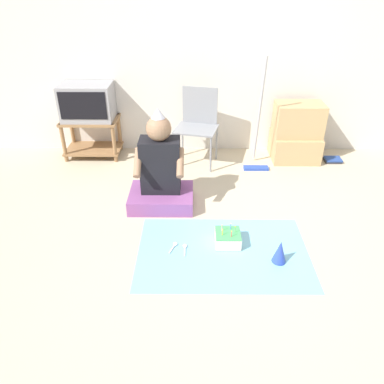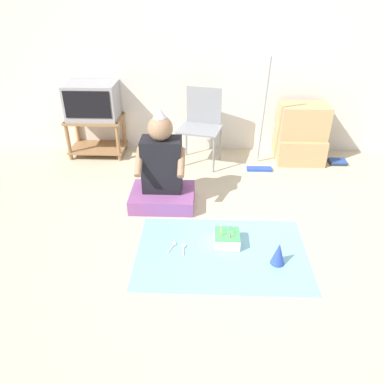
{
  "view_description": "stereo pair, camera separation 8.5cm",
  "coord_description": "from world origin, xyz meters",
  "px_view_note": "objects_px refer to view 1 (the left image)",
  "views": [
    {
      "loc": [
        -0.35,
        -2.17,
        1.95
      ],
      "look_at": [
        -0.37,
        0.54,
        0.35
      ],
      "focal_mm": 35.0,
      "sensor_mm": 36.0,
      "label": 1
    },
    {
      "loc": [
        -0.26,
        -2.16,
        1.95
      ],
      "look_at": [
        -0.37,
        0.54,
        0.35
      ],
      "focal_mm": 35.0,
      "sensor_mm": 36.0,
      "label": 2
    }
  ],
  "objects_px": {
    "folding_chair": "(198,121)",
    "cardboard_box_stack": "(296,134)",
    "book_pile": "(333,160)",
    "birthday_cake": "(228,238)",
    "party_hat_blue": "(280,252)",
    "dust_mop": "(258,137)",
    "tv": "(87,102)",
    "person_seated": "(161,174)"
  },
  "relations": [
    {
      "from": "cardboard_box_stack",
      "to": "dust_mop",
      "type": "bearing_deg",
      "value": -153.2
    },
    {
      "from": "tv",
      "to": "person_seated",
      "type": "distance_m",
      "value": 1.47
    },
    {
      "from": "dust_mop",
      "to": "book_pile",
      "type": "relative_size",
      "value": 6.41
    },
    {
      "from": "folding_chair",
      "to": "cardboard_box_stack",
      "type": "height_order",
      "value": "folding_chair"
    },
    {
      "from": "dust_mop",
      "to": "birthday_cake",
      "type": "xyz_separation_m",
      "value": [
        -0.43,
        -1.42,
        -0.31
      ]
    },
    {
      "from": "tv",
      "to": "cardboard_box_stack",
      "type": "xyz_separation_m",
      "value": [
        2.42,
        -0.06,
        -0.36
      ]
    },
    {
      "from": "tv",
      "to": "dust_mop",
      "type": "bearing_deg",
      "value": -9.07
    },
    {
      "from": "tv",
      "to": "book_pile",
      "type": "bearing_deg",
      "value": -3.29
    },
    {
      "from": "folding_chair",
      "to": "book_pile",
      "type": "height_order",
      "value": "folding_chair"
    },
    {
      "from": "birthday_cake",
      "to": "party_hat_blue",
      "type": "bearing_deg",
      "value": -30.21
    },
    {
      "from": "cardboard_box_stack",
      "to": "book_pile",
      "type": "height_order",
      "value": "cardboard_box_stack"
    },
    {
      "from": "tv",
      "to": "person_seated",
      "type": "xyz_separation_m",
      "value": [
        0.91,
        -1.1,
        -0.35
      ]
    },
    {
      "from": "cardboard_box_stack",
      "to": "party_hat_blue",
      "type": "distance_m",
      "value": 1.98
    },
    {
      "from": "book_pile",
      "to": "birthday_cake",
      "type": "distance_m",
      "value": 2.08
    },
    {
      "from": "tv",
      "to": "party_hat_blue",
      "type": "relative_size",
      "value": 3.06
    },
    {
      "from": "cardboard_box_stack",
      "to": "book_pile",
      "type": "bearing_deg",
      "value": -13.17
    },
    {
      "from": "person_seated",
      "to": "party_hat_blue",
      "type": "distance_m",
      "value": 1.32
    },
    {
      "from": "tv",
      "to": "folding_chair",
      "type": "bearing_deg",
      "value": -6.25
    },
    {
      "from": "folding_chair",
      "to": "birthday_cake",
      "type": "relative_size",
      "value": 4.1
    },
    {
      "from": "birthday_cake",
      "to": "person_seated",
      "type": "bearing_deg",
      "value": 133.16
    },
    {
      "from": "cardboard_box_stack",
      "to": "dust_mop",
      "type": "xyz_separation_m",
      "value": [
        -0.49,
        -0.25,
        0.05
      ]
    },
    {
      "from": "tv",
      "to": "cardboard_box_stack",
      "type": "relative_size",
      "value": 0.86
    },
    {
      "from": "tv",
      "to": "party_hat_blue",
      "type": "height_order",
      "value": "tv"
    },
    {
      "from": "person_seated",
      "to": "party_hat_blue",
      "type": "relative_size",
      "value": 5.01
    },
    {
      "from": "party_hat_blue",
      "to": "person_seated",
      "type": "bearing_deg",
      "value": 138.75
    },
    {
      "from": "book_pile",
      "to": "party_hat_blue",
      "type": "relative_size",
      "value": 1.03
    },
    {
      "from": "cardboard_box_stack",
      "to": "dust_mop",
      "type": "distance_m",
      "value": 0.55
    },
    {
      "from": "book_pile",
      "to": "birthday_cake",
      "type": "relative_size",
      "value": 0.94
    },
    {
      "from": "birthday_cake",
      "to": "folding_chair",
      "type": "bearing_deg",
      "value": 98.63
    },
    {
      "from": "folding_chair",
      "to": "birthday_cake",
      "type": "distance_m",
      "value": 1.67
    },
    {
      "from": "cardboard_box_stack",
      "to": "birthday_cake",
      "type": "distance_m",
      "value": 1.92
    },
    {
      "from": "person_seated",
      "to": "party_hat_blue",
      "type": "bearing_deg",
      "value": -41.25
    },
    {
      "from": "dust_mop",
      "to": "party_hat_blue",
      "type": "height_order",
      "value": "dust_mop"
    },
    {
      "from": "person_seated",
      "to": "birthday_cake",
      "type": "distance_m",
      "value": 0.91
    },
    {
      "from": "book_pile",
      "to": "party_hat_blue",
      "type": "xyz_separation_m",
      "value": [
        -0.98,
        -1.79,
        0.08
      ]
    },
    {
      "from": "dust_mop",
      "to": "person_seated",
      "type": "distance_m",
      "value": 1.29
    },
    {
      "from": "cardboard_box_stack",
      "to": "party_hat_blue",
      "type": "bearing_deg",
      "value": -105.78
    },
    {
      "from": "cardboard_box_stack",
      "to": "party_hat_blue",
      "type": "xyz_separation_m",
      "value": [
        -0.53,
        -1.89,
        -0.21
      ]
    },
    {
      "from": "dust_mop",
      "to": "party_hat_blue",
      "type": "bearing_deg",
      "value": -91.53
    },
    {
      "from": "party_hat_blue",
      "to": "book_pile",
      "type": "bearing_deg",
      "value": 61.21
    },
    {
      "from": "tv",
      "to": "book_pile",
      "type": "relative_size",
      "value": 2.97
    },
    {
      "from": "book_pile",
      "to": "party_hat_blue",
      "type": "bearing_deg",
      "value": -118.79
    }
  ]
}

